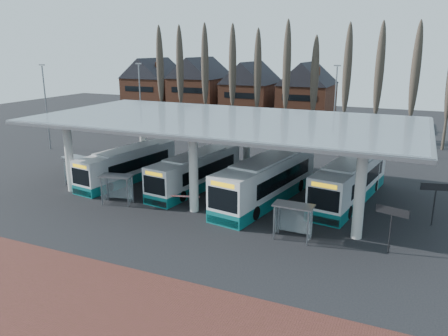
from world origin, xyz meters
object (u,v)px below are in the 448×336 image
at_px(shelter_0, 79,165).
at_px(shelter_2, 294,214).
at_px(shelter_1, 117,183).
at_px(bus_3, 350,181).
at_px(bus_1, 196,172).
at_px(bus_2, 267,180).
at_px(bus_0, 129,165).

height_order(shelter_0, shelter_2, shelter_0).
bearing_deg(shelter_1, bus_3, 13.72).
bearing_deg(bus_1, bus_3, 16.55).
height_order(bus_1, shelter_0, bus_1).
relative_size(bus_2, shelter_0, 4.45).
xyz_separation_m(shelter_0, shelter_1, (6.17, -2.59, -0.17)).
xyz_separation_m(bus_2, bus_3, (6.13, 2.80, -0.08)).
bearing_deg(bus_0, shelter_0, -128.41).
bearing_deg(shelter_0, shelter_2, -0.69).
height_order(bus_0, bus_1, bus_1).
distance_m(bus_0, bus_2, 13.65).
height_order(bus_1, shelter_2, bus_1).
bearing_deg(shelter_1, shelter_0, 144.75).
distance_m(bus_1, bus_2, 6.83).
bearing_deg(shelter_0, bus_3, 22.70).
xyz_separation_m(bus_0, bus_1, (6.86, 0.55, 0.03)).
bearing_deg(shelter_2, bus_0, 160.30).
bearing_deg(bus_2, shelter_1, -143.48).
bearing_deg(bus_0, bus_1, 12.63).
distance_m(bus_0, bus_3, 19.96).
bearing_deg(bus_2, bus_0, -171.22).
xyz_separation_m(bus_3, shelter_1, (-16.77, -8.27, 0.11)).
bearing_deg(bus_1, shelter_2, -26.02).
distance_m(bus_1, bus_3, 13.09).
height_order(bus_2, bus_3, bus_2).
relative_size(bus_2, shelter_1, 4.79).
relative_size(bus_0, bus_2, 0.85).
xyz_separation_m(bus_0, bus_3, (19.78, 2.67, 0.16)).
distance_m(bus_2, bus_3, 6.74).
bearing_deg(shelter_0, bus_1, 28.34).
xyz_separation_m(shelter_1, shelter_2, (14.57, -0.88, 0.02)).
distance_m(bus_0, shelter_2, 18.73).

